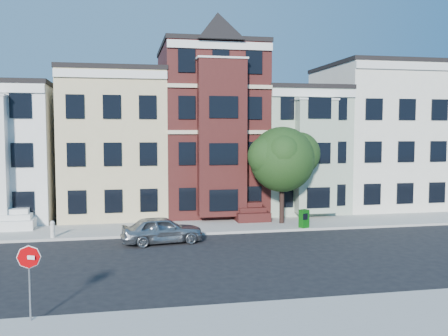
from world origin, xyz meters
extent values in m
plane|color=black|center=(0.00, 0.00, 0.00)|extent=(120.00, 120.00, 0.00)
cube|color=#9E9B93|center=(0.00, 8.00, 0.07)|extent=(60.00, 4.00, 0.15)
cube|color=#9E9B93|center=(0.00, -8.00, 0.07)|extent=(60.00, 4.00, 0.15)
cube|color=#CEBB88|center=(-7.00, 14.50, 5.00)|extent=(7.00, 9.00, 10.00)
cube|color=#3C1412|center=(0.00, 14.50, 6.00)|extent=(7.00, 9.00, 12.00)
cube|color=#9DAE95|center=(6.50, 14.50, 4.50)|extent=(6.00, 9.00, 9.00)
cube|color=silver|center=(13.50, 14.50, 5.50)|extent=(8.00, 9.00, 11.00)
imported|color=#94989D|center=(-4.31, 4.36, 0.74)|extent=(4.55, 2.30, 1.49)
cube|color=#0B5A0F|center=(4.51, 6.30, 0.70)|extent=(0.63, 0.60, 1.11)
cylinder|color=silver|center=(-10.25, 6.30, 0.52)|extent=(0.29, 0.29, 0.75)
camera|label=1|loc=(-6.19, -22.44, 6.11)|focal=40.00mm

